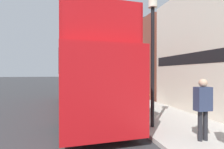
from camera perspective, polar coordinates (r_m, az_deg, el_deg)
The scene contains 10 objects.
ground_plane at distance 23.99m, azimuth -22.16°, elevation -4.50°, with size 144.00×144.00×0.00m, color #333335.
sidewalk at distance 21.20m, azimuth -3.08°, elevation -4.93°, with size 3.32×108.00×0.14m.
brick_terrace_rear at distance 22.74m, azimuth 8.51°, elevation 6.72°, with size 6.00×19.16×9.08m.
tour_bus at distance 10.04m, azimuth -9.35°, elevation -0.67°, with size 2.70×10.86×4.24m.
parked_car_ahead_of_bus at distance 19.32m, azimuth -10.21°, elevation -3.61°, with size 1.73×4.42×1.46m.
pedestrian_nearest at distance 5.77m, azimuth 27.54°, elevation -8.35°, with size 0.47×0.26×1.80m.
lamp_post_nearest at distance 6.69m, azimuth 13.14°, elevation 13.18°, with size 0.35×0.35×5.01m.
lamp_post_second at distance 15.06m, azimuth -2.40°, elevation 6.73°, with size 0.35×0.35×5.26m.
lamp_post_third at distance 23.74m, azimuth -7.48°, elevation 4.42°, with size 0.35×0.35×5.22m.
litter_bin at distance 9.27m, azimuth 10.82°, elevation -8.71°, with size 0.48×0.48×0.89m.
Camera 1 is at (3.19, -2.68, 2.11)m, focal length 28.00 mm.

